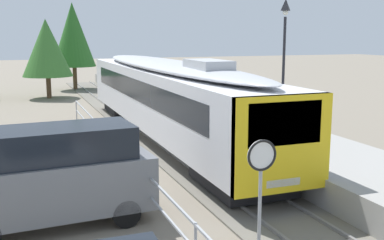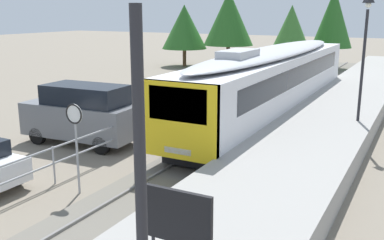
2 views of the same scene
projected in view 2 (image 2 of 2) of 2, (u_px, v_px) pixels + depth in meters
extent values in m
plane|color=slate|center=(202.00, 120.00, 22.83)|extent=(160.00, 160.00, 0.00)
cube|color=#6B665B|center=(258.00, 126.00, 21.46)|extent=(3.20, 60.00, 0.06)
cube|color=slate|center=(244.00, 123.00, 21.77)|extent=(0.08, 60.00, 0.08)
cube|color=slate|center=(272.00, 126.00, 21.11)|extent=(0.08, 60.00, 0.08)
cube|color=silver|center=(274.00, 80.00, 22.98)|extent=(2.80, 20.18, 2.55)
cube|color=yellow|center=(179.00, 121.00, 14.42)|extent=(2.80, 0.24, 2.55)
cube|color=black|center=(178.00, 104.00, 14.22)|extent=(2.13, 0.08, 1.12)
cube|color=black|center=(275.00, 72.00, 22.89)|extent=(2.82, 16.95, 0.92)
ellipsoid|color=#B2B5BA|center=(276.00, 52.00, 22.64)|extent=(2.69, 19.37, 0.44)
cube|color=#B2B5BA|center=(238.00, 54.00, 18.24)|extent=(1.10, 2.20, 0.36)
cube|color=#EAE5C6|center=(178.00, 151.00, 14.60)|extent=(1.00, 0.10, 0.20)
cube|color=black|center=(209.00, 148.00, 16.76)|extent=(2.24, 3.20, 0.55)
cube|color=black|center=(309.00, 88.00, 29.95)|extent=(2.24, 3.20, 0.55)
cube|color=#999691|center=(327.00, 126.00, 19.87)|extent=(3.90, 60.00, 0.90)
cylinder|color=#232328|center=(142.00, 235.00, 4.54)|extent=(0.12, 0.12, 4.60)
cylinder|color=#232328|center=(363.00, 67.00, 18.37)|extent=(0.12, 0.12, 4.60)
sphere|color=silver|center=(368.00, 5.00, 17.78)|extent=(0.24, 0.24, 0.24)
cube|color=black|center=(178.00, 217.00, 7.07)|extent=(1.20, 0.08, 0.90)
cylinder|color=#9EA0A5|center=(78.00, 159.00, 13.37)|extent=(0.07, 0.07, 2.20)
cylinder|color=white|center=(74.00, 114.00, 13.02)|extent=(0.60, 0.03, 0.60)
torus|color=black|center=(74.00, 114.00, 13.01)|extent=(0.61, 0.05, 0.61)
cube|color=#9EA0A5|center=(53.00, 148.00, 14.10)|extent=(0.05, 36.00, 0.05)
cube|color=#9EA0A5|center=(54.00, 163.00, 14.23)|extent=(0.05, 36.00, 0.05)
cylinder|color=#9EA0A5|center=(54.00, 165.00, 14.24)|extent=(0.06, 0.06, 1.25)
cylinder|color=#9EA0A5|center=(188.00, 111.00, 21.96)|extent=(0.06, 0.06, 1.25)
cylinder|color=#9EA0A5|center=(252.00, 85.00, 29.68)|extent=(0.06, 0.06, 1.25)
cylinder|color=black|center=(16.00, 176.00, 14.16)|extent=(0.62, 0.21, 0.62)
cube|color=slate|center=(81.00, 119.00, 18.53)|extent=(5.00, 2.22, 1.35)
cube|color=black|center=(85.00, 95.00, 18.15)|extent=(3.49, 1.90, 0.80)
cylinder|color=black|center=(38.00, 136.00, 18.59)|extent=(0.73, 0.28, 0.72)
cylinder|color=black|center=(65.00, 126.00, 20.10)|extent=(0.73, 0.28, 0.72)
cylinder|color=black|center=(101.00, 145.00, 17.28)|extent=(0.73, 0.28, 0.72)
cylinder|color=black|center=(126.00, 134.00, 18.78)|extent=(0.73, 0.28, 0.72)
cylinder|color=brown|center=(184.00, 58.00, 44.75)|extent=(0.36, 0.36, 1.77)
cone|color=#286023|center=(184.00, 27.00, 44.03)|extent=(4.47, 4.47, 4.30)
cylinder|color=brown|center=(289.00, 64.00, 39.54)|extent=(0.36, 0.36, 1.67)
cone|color=#38702D|center=(291.00, 30.00, 38.83)|extent=(3.73, 3.73, 4.30)
cylinder|color=brown|center=(228.00, 57.00, 43.11)|extent=(0.36, 0.36, 2.23)
cone|color=#286023|center=(229.00, 18.00, 42.23)|extent=(4.75, 4.75, 5.13)
cylinder|color=brown|center=(330.00, 58.00, 42.53)|extent=(0.36, 0.36, 2.06)
cone|color=#286023|center=(333.00, 18.00, 41.63)|extent=(3.72, 3.72, 5.48)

